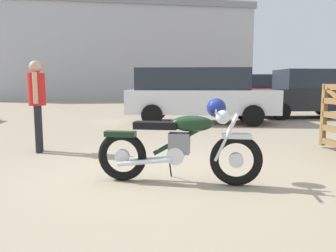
# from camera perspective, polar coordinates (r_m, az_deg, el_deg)

# --- Properties ---
(ground_plane) EXTENTS (80.00, 80.00, 0.00)m
(ground_plane) POSITION_cam_1_polar(r_m,az_deg,el_deg) (4.46, -1.82, -8.82)
(ground_plane) COLOR gray
(vintage_motorcycle) EXTENTS (2.05, 0.73, 1.07)m
(vintage_motorcycle) POSITION_cam_1_polar(r_m,az_deg,el_deg) (4.08, 2.51, -3.24)
(vintage_motorcycle) COLOR black
(vintage_motorcycle) RESTS_ON ground_plane
(bystander) EXTENTS (0.30, 0.45, 1.66)m
(bystander) POSITION_cam_1_polar(r_m,az_deg,el_deg) (6.35, -22.00, 4.80)
(bystander) COLOR black
(bystander) RESTS_ON ground_plane
(white_estate_far) EXTENTS (4.92, 2.51, 1.74)m
(white_estate_far) POSITION_cam_1_polar(r_m,az_deg,el_deg) (10.57, 5.25, 5.67)
(white_estate_far) COLOR black
(white_estate_far) RESTS_ON ground_plane
(silver_sedan_mid) EXTENTS (4.94, 2.60, 1.74)m
(silver_sedan_mid) POSITION_cam_1_polar(r_m,az_deg,el_deg) (17.71, 12.03, 6.20)
(silver_sedan_mid) COLOR black
(silver_sedan_mid) RESTS_ON ground_plane
(red_hatchback_near) EXTENTS (3.93, 1.88, 1.78)m
(red_hatchback_near) POSITION_cam_1_polar(r_m,az_deg,el_deg) (13.22, 23.12, 5.34)
(red_hatchback_near) COLOR black
(red_hatchback_near) RESTS_ON ground_plane
(industrial_building) EXTENTS (23.62, 11.51, 16.44)m
(industrial_building) POSITION_cam_1_polar(r_m,az_deg,el_deg) (30.66, -9.61, 12.31)
(industrial_building) COLOR #B2B2B7
(industrial_building) RESTS_ON ground_plane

